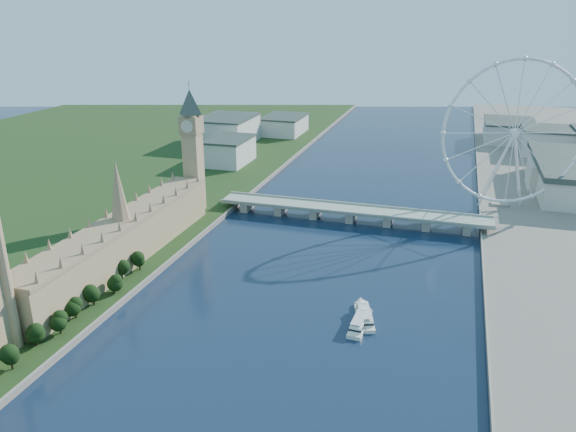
% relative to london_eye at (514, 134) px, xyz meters
% --- Properties ---
extents(tree_row, '(8.41, 200.41, 20.52)m').
position_rel_london_eye_xyz_m(tree_row, '(-232.98, -289.08, -58.46)').
color(tree_row, black).
rests_on(tree_row, ground).
extents(parliament_range, '(24.00, 200.00, 70.00)m').
position_rel_london_eye_xyz_m(parliament_range, '(-247.98, -185.08, -49.04)').
color(parliament_range, tan).
rests_on(parliament_range, ground).
extents(big_ben, '(20.02, 20.02, 110.00)m').
position_rel_london_eye_xyz_m(big_ben, '(-247.98, -77.08, -0.95)').
color(big_ben, tan).
rests_on(big_ben, ground).
extents(westminster_bridge, '(220.00, 22.00, 9.50)m').
position_rel_london_eye_xyz_m(westminster_bridge, '(-119.98, -55.08, -60.89)').
color(westminster_bridge, gray).
rests_on(westminster_bridge, ground).
extents(london_eye, '(113.60, 39.12, 124.30)m').
position_rel_london_eye_xyz_m(london_eye, '(0.00, 0.00, 0.00)').
color(london_eye, silver).
rests_on(london_eye, ground).
extents(county_hall, '(54.00, 144.00, 35.00)m').
position_rel_london_eye_xyz_m(county_hall, '(55.02, 74.92, -67.52)').
color(county_hall, beige).
rests_on(county_hall, ground).
extents(city_skyline, '(505.00, 280.00, 32.00)m').
position_rel_london_eye_xyz_m(city_skyline, '(-80.75, 205.00, -50.56)').
color(city_skyline, beige).
rests_on(city_skyline, ground).
extents(tour_boat_near, '(17.11, 32.29, 6.94)m').
position_rel_london_eye_xyz_m(tour_boat_near, '(-83.36, -209.31, -67.52)').
color(tour_boat_near, silver).
rests_on(tour_boat_near, ground).
extents(tour_boat_far, '(9.82, 31.52, 6.88)m').
position_rel_london_eye_xyz_m(tour_boat_far, '(-84.79, -216.72, -67.52)').
color(tour_boat_far, silver).
rests_on(tour_boat_far, ground).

